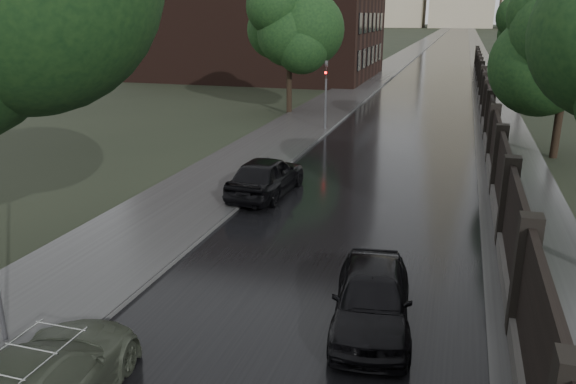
% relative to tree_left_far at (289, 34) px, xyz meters
% --- Properties ---
extents(road, '(8.00, 420.00, 0.02)m').
position_rel_tree_left_far_xyz_m(road, '(8.00, 160.00, -5.23)').
color(road, black).
rests_on(road, ground).
extents(sidewalk_left, '(4.00, 420.00, 0.16)m').
position_rel_tree_left_far_xyz_m(sidewalk_left, '(2.00, 160.00, -5.16)').
color(sidewalk_left, '#2D2D2D').
rests_on(sidewalk_left, ground).
extents(verge_right, '(3.00, 420.00, 0.08)m').
position_rel_tree_left_far_xyz_m(verge_right, '(13.50, 160.00, -5.20)').
color(verge_right, '#2D2D2D').
rests_on(verge_right, ground).
extents(fence_right, '(0.45, 75.72, 2.70)m').
position_rel_tree_left_far_xyz_m(fence_right, '(12.60, 2.01, -4.23)').
color(fence_right, '#383533').
rests_on(fence_right, ground).
extents(tree_left_far, '(4.25, 4.25, 7.39)m').
position_rel_tree_left_far_xyz_m(tree_left_far, '(0.00, 0.00, 0.00)').
color(tree_left_far, black).
rests_on(tree_left_far, ground).
extents(tree_right_b, '(4.08, 4.08, 7.01)m').
position_rel_tree_left_far_xyz_m(tree_right_b, '(15.50, -8.00, -0.29)').
color(tree_right_b, black).
rests_on(tree_right_b, ground).
extents(tree_right_c, '(4.08, 4.08, 7.01)m').
position_rel_tree_left_far_xyz_m(tree_right_c, '(15.50, 10.00, -0.29)').
color(tree_right_c, black).
rests_on(tree_right_c, ground).
extents(traffic_light, '(0.16, 0.32, 4.00)m').
position_rel_tree_left_far_xyz_m(traffic_light, '(3.70, -5.01, -2.84)').
color(traffic_light, '#59595E').
rests_on(traffic_light, ground).
extents(hatchback_left, '(2.01, 4.53, 1.52)m').
position_rel_tree_left_far_xyz_m(hatchback_left, '(4.40, -17.45, -4.48)').
color(hatchback_left, black).
rests_on(hatchback_left, ground).
extents(car_right_near, '(2.11, 4.24, 1.39)m').
position_rel_tree_left_far_xyz_m(car_right_near, '(9.60, -25.56, -4.55)').
color(car_right_near, black).
rests_on(car_right_near, ground).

